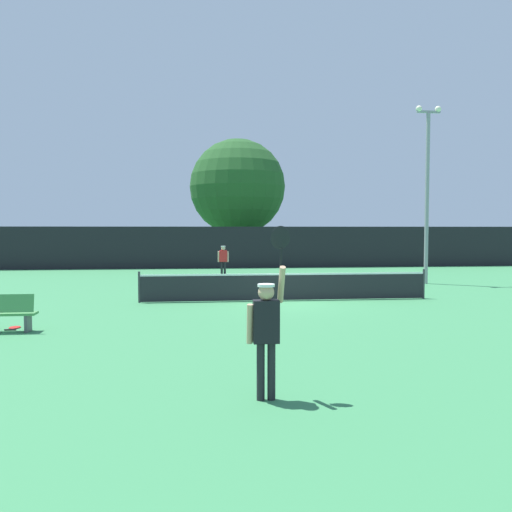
{
  "coord_description": "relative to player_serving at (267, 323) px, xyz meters",
  "views": [
    {
      "loc": [
        -2.99,
        -18.02,
        2.53
      ],
      "look_at": [
        -0.61,
        4.09,
        1.36
      ],
      "focal_mm": 36.53,
      "sensor_mm": 36.0,
      "label": 1
    }
  ],
  "objects": [
    {
      "name": "ground_plane",
      "position": [
        2.02,
        10.5,
        -1.14
      ],
      "size": [
        120.0,
        120.0,
        0.0
      ],
      "primitive_type": "plane",
      "color": "#387F4C"
    },
    {
      "name": "tennis_net",
      "position": [
        2.02,
        10.5,
        -0.63
      ],
      "size": [
        10.22,
        0.08,
        1.07
      ],
      "color": "#232328",
      "rests_on": "ground"
    },
    {
      "name": "perimeter_fence",
      "position": [
        2.02,
        25.94,
        0.19
      ],
      "size": [
        36.88,
        0.12,
        2.67
      ],
      "primitive_type": "cube",
      "color": "black",
      "rests_on": "ground"
    },
    {
      "name": "player_serving",
      "position": [
        0.0,
        0.0,
        0.0
      ],
      "size": [
        0.67,
        0.4,
        2.58
      ],
      "color": "black",
      "rests_on": "ground"
    },
    {
      "name": "player_receiving",
      "position": [
        0.23,
        19.57,
        -0.14
      ],
      "size": [
        0.57,
        0.24,
        1.63
      ],
      "rotation": [
        0.0,
        0.0,
        3.14
      ],
      "color": "red",
      "rests_on": "ground"
    },
    {
      "name": "tennis_ball",
      "position": [
        2.73,
        11.03,
        -1.11
      ],
      "size": [
        0.07,
        0.07,
        0.07
      ],
      "primitive_type": "sphere",
      "color": "#CCE033",
      "rests_on": "ground"
    },
    {
      "name": "spare_racket",
      "position": [
        -5.68,
        6.16,
        -1.12
      ],
      "size": [
        0.28,
        0.52,
        0.04
      ],
      "color": "black",
      "rests_on": "ground"
    },
    {
      "name": "light_pole",
      "position": [
        9.38,
        15.41,
        3.47
      ],
      "size": [
        1.18,
        0.28,
        8.11
      ],
      "color": "gray",
      "rests_on": "ground"
    },
    {
      "name": "large_tree",
      "position": [
        1.87,
        31.76,
        4.52
      ],
      "size": [
        7.16,
        7.16,
        9.26
      ],
      "color": "brown",
      "rests_on": "ground"
    },
    {
      "name": "parked_car_near",
      "position": [
        12.08,
        34.49,
        -0.37
      ],
      "size": [
        1.96,
        4.23,
        1.69
      ],
      "rotation": [
        0.0,
        0.0,
        0.01
      ],
      "color": "white",
      "rests_on": "ground"
    }
  ]
}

